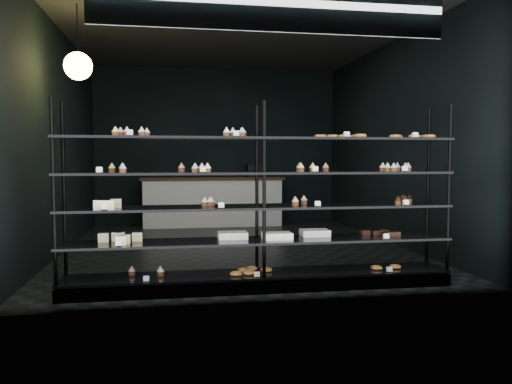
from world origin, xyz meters
TOP-DOWN VIEW (x-y plane):
  - room at (0.00, 0.00)m, footprint 5.01×6.01m
  - display_shelf at (-0.05, -2.45)m, footprint 4.00×0.50m
  - signage at (0.00, -2.93)m, footprint 3.30×0.05m
  - pendant_lamp at (-2.02, -1.18)m, footprint 0.33×0.33m
  - service_counter at (-0.13, 2.50)m, footprint 2.83×0.65m

SIDE VIEW (x-z plane):
  - service_counter at x=-0.13m, z-range -0.11..1.12m
  - display_shelf at x=-0.05m, z-range -0.33..1.58m
  - room at x=0.00m, z-range 0.00..3.20m
  - pendant_lamp at x=-2.02m, z-range 2.00..2.90m
  - signage at x=0.00m, z-range 2.50..3.00m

